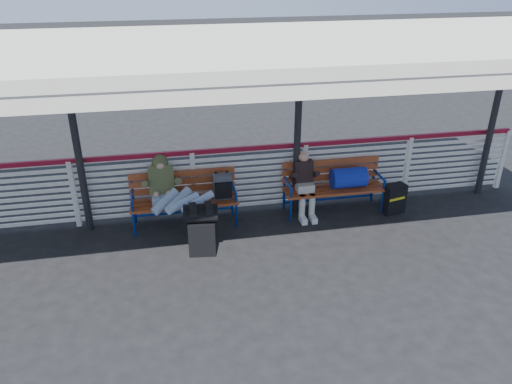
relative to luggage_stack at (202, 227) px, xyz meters
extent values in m
plane|color=black|center=(-0.01, -0.62, -0.46)|extent=(60.00, 60.00, 0.00)
cube|color=silver|center=(-0.01, 1.28, 0.14)|extent=(12.00, 0.04, 1.04)
cube|color=maroon|center=(-0.01, 1.28, 0.74)|extent=(12.00, 0.06, 0.08)
cube|color=silver|center=(5.99, 1.28, 0.14)|extent=(0.08, 0.08, 1.20)
cube|color=silver|center=(-0.01, 0.28, 2.62)|extent=(12.60, 3.60, 0.16)
cube|color=silver|center=(-0.01, -1.47, 2.49)|extent=(12.60, 0.06, 0.30)
cylinder|color=black|center=(-1.81, 1.13, 1.04)|extent=(0.12, 0.12, 3.00)
cylinder|color=black|center=(1.79, 1.13, 1.04)|extent=(0.12, 0.12, 3.00)
cylinder|color=black|center=(5.49, 1.13, 1.04)|extent=(0.12, 0.12, 3.00)
cube|color=black|center=(0.00, 0.00, -0.18)|extent=(0.44, 0.29, 0.56)
cylinder|color=black|center=(0.00, 0.00, 0.24)|extent=(0.54, 0.35, 0.29)
cube|color=#AD4A21|center=(-0.20, 0.93, -0.01)|extent=(1.80, 0.50, 0.04)
cube|color=#AD4A21|center=(-0.20, 1.19, 0.26)|extent=(1.80, 0.10, 0.40)
cylinder|color=#0D3095|center=(-1.05, 0.73, -0.24)|extent=(0.04, 0.04, 0.45)
cylinder|color=#0D3095|center=(0.65, 0.73, -0.24)|extent=(0.04, 0.04, 0.45)
cylinder|color=#0D3095|center=(-1.05, 1.20, -0.01)|extent=(0.04, 0.04, 0.90)
cylinder|color=#0D3095|center=(0.65, 1.20, -0.01)|extent=(0.04, 0.04, 0.90)
cube|color=#474A4E|center=(0.45, 0.93, 0.22)|extent=(0.31, 0.19, 0.43)
cube|color=#AD4A21|center=(2.45, 0.93, -0.01)|extent=(1.80, 0.50, 0.04)
cube|color=#AD4A21|center=(2.45, 1.19, 0.26)|extent=(1.80, 0.10, 0.40)
cylinder|color=#0D3095|center=(1.60, 0.73, -0.24)|extent=(0.04, 0.04, 0.45)
cylinder|color=#0D3095|center=(3.30, 0.73, -0.24)|extent=(0.04, 0.04, 0.45)
cylinder|color=#0D3095|center=(1.60, 1.20, -0.01)|extent=(0.04, 0.04, 0.90)
cylinder|color=#0D3095|center=(3.30, 1.20, -0.01)|extent=(0.04, 0.04, 0.90)
cylinder|color=navy|center=(2.70, 0.93, 0.19)|extent=(0.61, 0.36, 0.36)
cube|color=#9CB8D2|center=(-0.55, 0.93, 0.08)|extent=(0.36, 0.26, 0.18)
cube|color=#434C28|center=(-0.55, 1.13, 0.34)|extent=(0.42, 0.38, 0.53)
sphere|color=#434C28|center=(-0.55, 1.23, 0.62)|extent=(0.28, 0.28, 0.28)
sphere|color=tan|center=(-0.55, 1.19, 0.61)|extent=(0.21, 0.21, 0.21)
cube|color=black|center=(-0.12, -0.06, 0.36)|extent=(0.11, 0.27, 0.10)
cube|color=black|center=(0.12, -0.06, 0.36)|extent=(0.11, 0.27, 0.10)
cube|color=#BAB8A9|center=(1.90, 0.93, 0.07)|extent=(0.30, 0.24, 0.16)
cube|color=black|center=(1.90, 1.07, 0.32)|extent=(0.32, 0.23, 0.42)
sphere|color=tan|center=(1.90, 1.09, 0.59)|extent=(0.19, 0.19, 0.19)
cylinder|color=#BAB8A9|center=(1.81, 0.75, -0.22)|extent=(0.11, 0.11, 0.46)
cylinder|color=#BAB8A9|center=(1.99, 0.75, -0.22)|extent=(0.11, 0.11, 0.46)
cube|color=silver|center=(1.81, 0.65, -0.41)|extent=(0.10, 0.24, 0.10)
cube|color=silver|center=(1.99, 0.65, -0.41)|extent=(0.10, 0.24, 0.10)
cube|color=black|center=(3.50, 0.69, -0.19)|extent=(0.43, 0.30, 0.54)
cube|color=gold|center=(3.50, 0.57, -0.14)|extent=(0.32, 0.10, 0.04)
camera|label=1|loc=(-0.45, -6.65, 3.83)|focal=35.00mm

